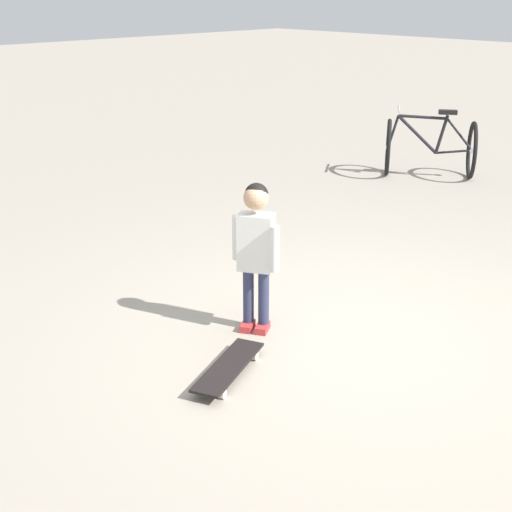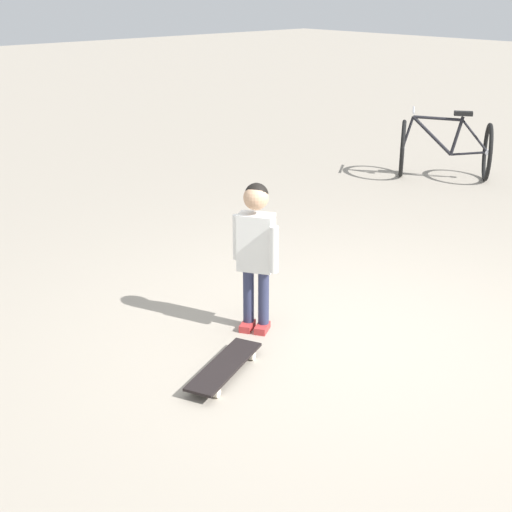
{
  "view_description": "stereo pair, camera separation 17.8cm",
  "coord_description": "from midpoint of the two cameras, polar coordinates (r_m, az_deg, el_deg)",
  "views": [
    {
      "loc": [
        2.65,
        -3.58,
        2.3
      ],
      "look_at": [
        -0.6,
        -0.41,
        0.55
      ],
      "focal_mm": 50.05,
      "sensor_mm": 36.0,
      "label": 1
    },
    {
      "loc": [
        2.77,
        -3.45,
        2.3
      ],
      "look_at": [
        -0.6,
        -0.41,
        0.55
      ],
      "focal_mm": 50.05,
      "sensor_mm": 36.0,
      "label": 2
    }
  ],
  "objects": [
    {
      "name": "skateboard",
      "position": [
        4.49,
        -3.36,
        -8.87
      ],
      "size": [
        0.45,
        0.72,
        0.07
      ],
      "color": "black",
      "rests_on": "ground"
    },
    {
      "name": "bicycle_mid",
      "position": [
        9.22,
        13.17,
        8.5
      ],
      "size": [
        1.28,
        1.2,
        0.85
      ],
      "color": "black",
      "rests_on": "ground"
    },
    {
      "name": "child_person",
      "position": [
        4.83,
        -1.06,
        1.17
      ],
      "size": [
        0.41,
        0.26,
        1.06
      ],
      "color": "#2D3351",
      "rests_on": "ground"
    },
    {
      "name": "ground_plane",
      "position": [
        5.0,
        7.19,
        -6.5
      ],
      "size": [
        50.0,
        50.0,
        0.0
      ],
      "primitive_type": "plane",
      "color": "#9E9384"
    }
  ]
}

